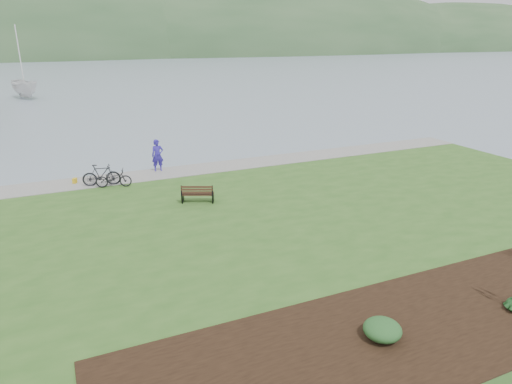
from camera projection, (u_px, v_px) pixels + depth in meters
ground at (274, 213)px, 20.89m from camera, size 600.00×600.00×0.00m
lawn at (295, 224)px, 19.10m from camera, size 34.00×20.00×0.40m
shoreline_path at (222, 166)px, 26.71m from camera, size 34.00×2.20×0.03m
garden_bed at (512, 296)px, 13.45m from camera, size 24.00×4.40×0.04m
far_hillside at (126, 56)px, 175.29m from camera, size 580.00×80.00×38.00m
park_bench at (197, 193)px, 20.83m from camera, size 1.56×1.12×0.90m
person at (157, 153)px, 25.49m from camera, size 0.80×0.57×2.13m
bicycle_a at (114, 178)px, 22.98m from camera, size 1.04×1.86×0.92m
bicycle_b at (101, 175)px, 23.17m from camera, size 0.88×1.94×1.13m
sailboat at (27, 99)px, 58.03m from camera, size 13.48×13.61×28.28m
pannier at (75, 181)px, 23.62m from camera, size 0.27×0.31×0.29m
shrub_0 at (382, 330)px, 11.49m from camera, size 0.97×0.97×0.49m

